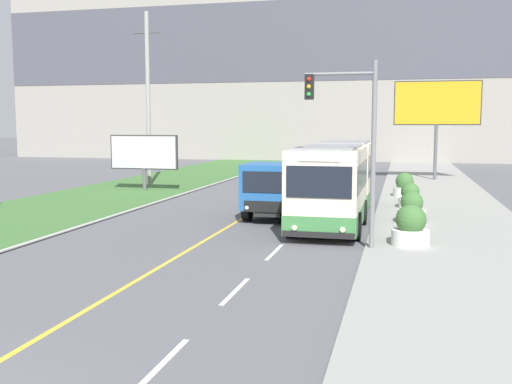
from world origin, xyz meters
The scene contains 11 objects.
apartment_block_background centered at (0.00, 63.58, 12.45)m, with size 80.00×8.04×24.90m.
city_bus centered at (3.96, 19.82, 1.63)m, with size 2.63×12.48×3.22m.
dump_truck centered at (1.43, 19.33, 1.23)m, with size 2.45×6.81×2.40m.
utility_pole_far centered at (-9.61, 30.83, 5.67)m, with size 1.80×0.28×11.24m.
traffic_light_mast centered at (5.08, 13.42, 3.82)m, with size 2.28×0.32×6.01m.
billboard_large centered at (8.93, 38.88, 5.34)m, with size 5.99×0.24×7.10m.
billboard_small centered at (-8.70, 28.01, 2.27)m, with size 4.34×0.24×3.38m.
planter_round_near centered at (6.94, 14.07, 0.67)m, with size 1.23×1.23×1.35m.
planter_round_second centered at (7.03, 18.67, 0.64)m, with size 1.11×1.11×1.29m.
planter_round_third centered at (7.02, 23.26, 0.60)m, with size 1.08×1.08×1.20m.
planter_round_far centered at (6.78, 27.86, 0.66)m, with size 1.22×1.22×1.32m.
Camera 1 is at (6.59, -5.82, 4.02)m, focal length 42.00 mm.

